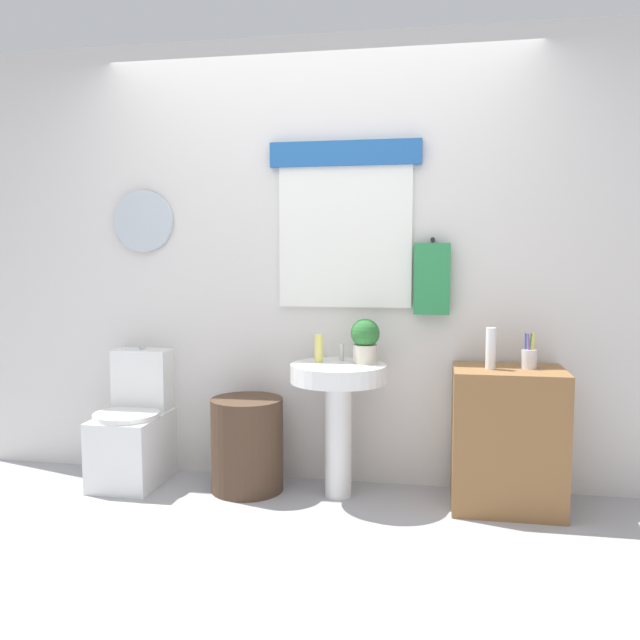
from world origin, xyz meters
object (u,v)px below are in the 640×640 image
soap_bottle (319,348)px  pedestal_sink (338,396)px  laundry_hamper (247,444)px  lotion_bottle (491,348)px  potted_plant (365,340)px  toilet (135,431)px  wooden_cabinet (507,438)px  toothbrush_cup (529,358)px

soap_bottle → pedestal_sink: bearing=-22.6°
pedestal_sink → laundry_hamper: bearing=-180.0°
soap_bottle → lotion_bottle: 0.93m
potted_plant → soap_bottle: bearing=-177.8°
toilet → potted_plant: bearing=1.0°
toilet → wooden_cabinet: 2.15m
toilet → toothbrush_cup: toothbrush_cup is taller
soap_bottle → lotion_bottle: bearing=-5.5°
soap_bottle → toilet: bearing=-179.3°
toilet → laundry_hamper: (0.71, -0.04, -0.03)m
toilet → lotion_bottle: (2.04, -0.08, 0.56)m
toothbrush_cup → toilet: bearing=179.6°
laundry_hamper → pedestal_sink: 0.61m
potted_plant → toothbrush_cup: 0.87m
laundry_hamper → wooden_cabinet: size_ratio=0.71×
toothbrush_cup → laundry_hamper: bearing=-179.3°
pedestal_sink → wooden_cabinet: wooden_cabinet is taller
toilet → toothbrush_cup: (2.25, -0.02, 0.51)m
laundry_hamper → soap_bottle: size_ratio=3.43×
wooden_cabinet → laundry_hamper: bearing=180.0°
potted_plant → lotion_bottle: bearing=-8.5°
toilet → soap_bottle: soap_bottle is taller
laundry_hamper → toothbrush_cup: bearing=0.7°
toilet → toothbrush_cup: bearing=-0.4°
toilet → lotion_bottle: lotion_bottle is taller
laundry_hamper → lotion_bottle: 1.46m
laundry_hamper → pedestal_sink: bearing=0.0°
lotion_bottle → soap_bottle: bearing=174.5°
potted_plant → lotion_bottle: (0.67, -0.10, -0.02)m
laundry_hamper → wooden_cabinet: wooden_cabinet is taller
wooden_cabinet → lotion_bottle: bearing=-158.4°
lotion_bottle → laundry_hamper: bearing=178.3°
toilet → soap_bottle: bearing=0.7°
toilet → potted_plant: potted_plant is taller
soap_bottle → wooden_cabinet: bearing=-2.8°
pedestal_sink → wooden_cabinet: bearing=-0.0°
laundry_hamper → toothbrush_cup: size_ratio=2.88×
pedestal_sink → soap_bottle: (-0.12, 0.05, 0.25)m
laundry_hamper → lotion_bottle: bearing=-1.7°
toilet → laundry_hamper: size_ratio=1.49×
toilet → soap_bottle: (1.11, 0.01, 0.52)m
laundry_hamper → potted_plant: 0.91m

